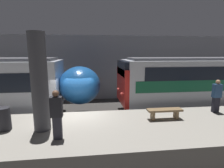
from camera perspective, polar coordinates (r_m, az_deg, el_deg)
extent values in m
plane|color=#33302D|center=(9.11, -11.46, -14.95)|extent=(120.00, 120.00, 0.00)
cube|color=gray|center=(7.22, -12.80, -17.60)|extent=(40.00, 3.72, 1.02)
cube|color=gray|center=(14.33, -9.98, 5.14)|extent=(50.00, 0.15, 5.18)
cylinder|color=#47474C|center=(6.74, -22.60, 0.40)|extent=(0.59, 0.59, 3.55)
ellipsoid|color=#195199|center=(10.55, -10.45, -0.37)|extent=(2.42, 2.71, 2.23)
sphere|color=#F2EFCC|center=(10.61, -5.25, -2.37)|extent=(0.20, 0.20, 0.20)
cube|color=red|center=(10.71, 3.41, -0.49)|extent=(0.25, 2.89, 2.12)
cube|color=black|center=(10.56, 3.48, 5.18)|extent=(0.25, 2.59, 0.85)
sphere|color=#EA4C42|center=(10.13, 3.19, -3.28)|extent=(0.18, 0.18, 0.18)
sphere|color=#EA4C42|center=(11.40, 2.03, -1.71)|extent=(0.18, 0.18, 0.18)
cube|color=#2D2D38|center=(6.23, -17.34, -13.46)|extent=(0.28, 0.20, 0.77)
cube|color=#232328|center=(5.98, -17.72, -7.13)|extent=(0.38, 0.24, 0.67)
sphere|color=brown|center=(5.86, -17.96, -3.00)|extent=(0.22, 0.22, 0.22)
cube|color=black|center=(9.76, 30.72, -5.84)|extent=(0.28, 0.20, 0.73)
cube|color=navy|center=(9.61, 31.10, -1.90)|extent=(0.38, 0.24, 0.64)
sphere|color=#9E7051|center=(9.54, 31.33, 0.58)|extent=(0.21, 0.21, 0.21)
cube|color=brown|center=(7.76, 13.13, -9.83)|extent=(0.10, 0.32, 0.41)
cube|color=brown|center=(8.17, 20.17, -9.17)|extent=(0.10, 0.32, 0.41)
cube|color=brown|center=(7.88, 16.82, -8.11)|extent=(1.50, 0.40, 0.08)
cylinder|color=#232328|center=(7.66, -31.72, -9.68)|extent=(0.44, 0.44, 0.85)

